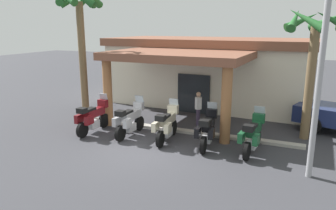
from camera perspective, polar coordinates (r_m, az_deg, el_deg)
The scene contains 12 objects.
ground_plane at distance 12.26m, azimuth -4.48°, elevation -8.10°, with size 80.00×80.00×0.00m, color #38383D.
motel_building at distance 19.32m, azimuth 7.19°, elevation 6.14°, with size 12.08×9.98×3.90m.
motorcycle_maroon at distance 14.41m, azimuth -13.27°, elevation -2.14°, with size 0.71×2.21×1.61m.
motorcycle_silver at distance 13.70m, azimuth -6.85°, elevation -2.68°, with size 0.71×2.21×1.61m.
motorcycle_cream at distance 12.99m, azimuth -0.22°, elevation -3.51°, with size 0.72×2.21×1.61m.
motorcycle_black at distance 12.47m, azimuth 7.08°, elevation -4.38°, with size 0.73×2.21×1.61m.
motorcycle_green at distance 12.17m, azimuth 14.90°, elevation -5.21°, with size 0.74×2.21×1.61m.
pedestrian at distance 15.05m, azimuth 5.42°, elevation -0.24°, with size 0.32×0.53×1.61m.
palm_tree_near_portico at distance 13.94m, azimuth 24.66°, elevation 10.26°, with size 2.48×2.51×5.39m.
palm_tree_roadside at distance 16.14m, azimuth -15.29°, elevation 14.30°, with size 2.33×2.29×6.54m.
roadside_sign at distance 10.19m, azimuth 26.48°, elevation 14.39°, with size 1.40×0.18×7.42m.
curb_strip at distance 14.33m, azimuth 1.83°, elevation -4.52°, with size 10.55×0.36×0.12m, color #ADA89E.
Camera 1 is at (5.29, -10.08, 4.57)m, focal length 34.17 mm.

